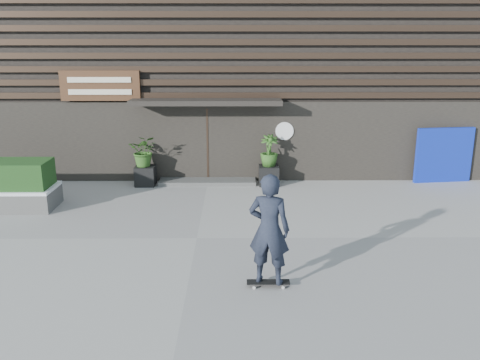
{
  "coord_description": "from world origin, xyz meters",
  "views": [
    {
      "loc": [
        0.88,
        -10.65,
        4.28
      ],
      "look_at": [
        0.98,
        0.95,
        1.1
      ],
      "focal_mm": 37.84,
      "sensor_mm": 36.0,
      "label": 1
    }
  ],
  "objects_px": {
    "skateboarder": "(269,230)",
    "planter_pot_left": "(145,176)",
    "planter_pot_right": "(269,175)",
    "blue_tarp": "(444,155)"
  },
  "relations": [
    {
      "from": "skateboarder",
      "to": "planter_pot_left",
      "type": "bearing_deg",
      "value": 116.53
    },
    {
      "from": "planter_pot_right",
      "to": "blue_tarp",
      "type": "xyz_separation_m",
      "value": [
        5.49,
        0.3,
        0.56
      ]
    },
    {
      "from": "planter_pot_left",
      "to": "skateboarder",
      "type": "xyz_separation_m",
      "value": [
        3.36,
        -6.74,
        0.8
      ]
    },
    {
      "from": "planter_pot_right",
      "to": "skateboarder",
      "type": "xyz_separation_m",
      "value": [
        -0.44,
        -6.74,
        0.8
      ]
    },
    {
      "from": "planter_pot_left",
      "to": "blue_tarp",
      "type": "distance_m",
      "value": 9.31
    },
    {
      "from": "planter_pot_right",
      "to": "skateboarder",
      "type": "bearing_deg",
      "value": -93.7
    },
    {
      "from": "planter_pot_right",
      "to": "planter_pot_left",
      "type": "bearing_deg",
      "value": 180.0
    },
    {
      "from": "blue_tarp",
      "to": "skateboarder",
      "type": "height_order",
      "value": "skateboarder"
    },
    {
      "from": "planter_pot_left",
      "to": "blue_tarp",
      "type": "bearing_deg",
      "value": 1.85
    },
    {
      "from": "planter_pot_left",
      "to": "planter_pot_right",
      "type": "height_order",
      "value": "same"
    }
  ]
}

